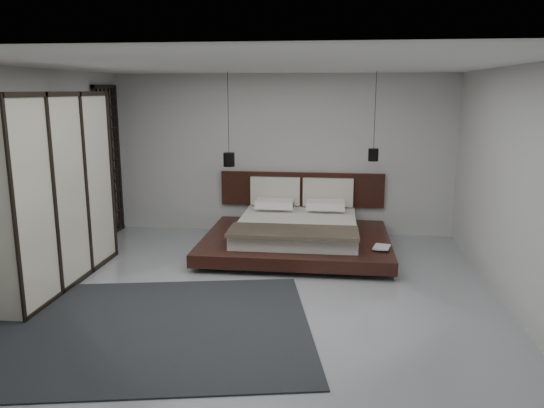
# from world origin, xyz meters

# --- Properties ---
(floor) EXTENTS (6.00, 6.00, 0.00)m
(floor) POSITION_xyz_m (0.00, 0.00, 0.00)
(floor) COLOR gray
(floor) RESTS_ON ground
(ceiling) EXTENTS (6.00, 6.00, 0.00)m
(ceiling) POSITION_xyz_m (0.00, 0.00, 2.80)
(ceiling) COLOR white
(ceiling) RESTS_ON wall_back
(wall_back) EXTENTS (6.00, 0.00, 6.00)m
(wall_back) POSITION_xyz_m (0.00, 3.00, 1.40)
(wall_back) COLOR #B4B4B2
(wall_back) RESTS_ON floor
(wall_front) EXTENTS (6.00, 0.00, 6.00)m
(wall_front) POSITION_xyz_m (0.00, -3.00, 1.40)
(wall_front) COLOR #B4B4B2
(wall_front) RESTS_ON floor
(wall_left) EXTENTS (0.00, 6.00, 6.00)m
(wall_left) POSITION_xyz_m (-3.00, 0.00, 1.40)
(wall_left) COLOR #B4B4B2
(wall_left) RESTS_ON floor
(wall_right) EXTENTS (0.00, 6.00, 6.00)m
(wall_right) POSITION_xyz_m (3.00, 0.00, 1.40)
(wall_right) COLOR #B4B4B2
(wall_right) RESTS_ON floor
(lattice_screen) EXTENTS (0.05, 0.90, 2.60)m
(lattice_screen) POSITION_xyz_m (-2.95, 2.45, 1.30)
(lattice_screen) COLOR black
(lattice_screen) RESTS_ON floor
(bed) EXTENTS (2.88, 2.43, 1.09)m
(bed) POSITION_xyz_m (0.37, 1.90, 0.29)
(bed) COLOR black
(bed) RESTS_ON floor
(book_lower) EXTENTS (0.22, 0.28, 0.02)m
(book_lower) POSITION_xyz_m (1.55, 1.24, 0.28)
(book_lower) COLOR #99724C
(book_lower) RESTS_ON bed
(book_upper) EXTENTS (0.29, 0.35, 0.02)m
(book_upper) POSITION_xyz_m (1.53, 1.20, 0.30)
(book_upper) COLOR #99724C
(book_upper) RESTS_ON book_lower
(pendant_left) EXTENTS (0.19, 0.19, 1.53)m
(pendant_left) POSITION_xyz_m (-0.81, 2.37, 1.39)
(pendant_left) COLOR black
(pendant_left) RESTS_ON ceiling
(pendant_right) EXTENTS (0.16, 0.16, 1.41)m
(pendant_right) POSITION_xyz_m (1.55, 2.37, 1.50)
(pendant_right) COLOR black
(pendant_right) RESTS_ON ceiling
(wardrobe) EXTENTS (0.60, 2.55, 2.50)m
(wardrobe) POSITION_xyz_m (-2.70, 0.05, 1.25)
(wardrobe) COLOR beige
(wardrobe) RESTS_ON floor
(rug) EXTENTS (4.29, 3.42, 0.02)m
(rug) POSITION_xyz_m (-1.19, -1.20, 0.01)
(rug) COLOR black
(rug) RESTS_ON floor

